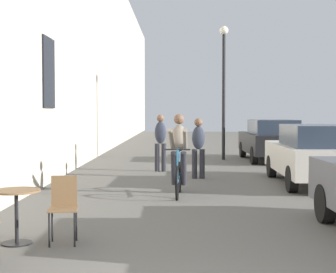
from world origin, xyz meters
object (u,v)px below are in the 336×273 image
(cafe_table_mid, at_px, (16,205))
(pedestrian_mid, at_px, (160,139))
(cyclist_on_bicycle, at_px, (179,157))
(parked_car_second, at_px, (314,154))
(cafe_chair_mid_toward_street, at_px, (63,204))
(street_lamp, at_px, (224,75))
(pedestrian_near, at_px, (198,145))
(parked_car_third, at_px, (271,139))

(cafe_table_mid, relative_size, pedestrian_mid, 0.43)
(cyclist_on_bicycle, distance_m, parked_car_second, 3.61)
(cafe_chair_mid_toward_street, distance_m, cyclist_on_bicycle, 4.43)
(cafe_chair_mid_toward_street, relative_size, street_lamp, 0.18)
(pedestrian_mid, height_order, parked_car_second, pedestrian_mid)
(cafe_chair_mid_toward_street, xyz_separation_m, parked_car_second, (4.82, 5.68, 0.24))
(pedestrian_near, bearing_deg, cafe_table_mid, -111.23)
(cafe_table_mid, xyz_separation_m, pedestrian_mid, (1.65, 8.60, 0.43))
(pedestrian_near, relative_size, parked_car_second, 0.39)
(pedestrian_mid, relative_size, parked_car_third, 0.40)
(cyclist_on_bicycle, height_order, pedestrian_mid, cyclist_on_bicycle)
(street_lamp, bearing_deg, cafe_table_mid, -107.19)
(cafe_table_mid, xyz_separation_m, cyclist_on_bicycle, (2.17, 4.21, 0.29))
(pedestrian_near, bearing_deg, cafe_chair_mid_toward_street, -106.92)
(cafe_table_mid, relative_size, street_lamp, 0.15)
(pedestrian_near, xyz_separation_m, pedestrian_mid, (-1.05, 1.65, 0.05))
(cafe_chair_mid_toward_street, relative_size, parked_car_third, 0.21)
(pedestrian_near, distance_m, street_lamp, 6.06)
(cyclist_on_bicycle, distance_m, parked_car_third, 8.50)
(pedestrian_near, height_order, parked_car_second, pedestrian_near)
(street_lamp, bearing_deg, pedestrian_near, -101.85)
(cyclist_on_bicycle, bearing_deg, cafe_table_mid, -117.24)
(cyclist_on_bicycle, xyz_separation_m, pedestrian_near, (0.53, 2.74, 0.09))
(cyclist_on_bicycle, bearing_deg, cafe_chair_mid_toward_street, -110.66)
(street_lamp, distance_m, parked_car_third, 2.90)
(cafe_table_mid, distance_m, parked_car_third, 13.23)
(parked_car_second, bearing_deg, parked_car_third, 89.22)
(cafe_chair_mid_toward_street, distance_m, parked_car_second, 7.45)
(street_lamp, bearing_deg, parked_car_second, -76.86)
(parked_car_second, xyz_separation_m, parked_car_third, (0.09, 6.26, 0.02))
(cafe_table_mid, height_order, cyclist_on_bicycle, cyclist_on_bicycle)
(cyclist_on_bicycle, bearing_deg, pedestrian_near, 79.01)
(pedestrian_near, bearing_deg, parked_car_third, 60.99)
(pedestrian_mid, bearing_deg, street_lamp, 60.30)
(cyclist_on_bicycle, height_order, parked_car_second, cyclist_on_bicycle)
(cafe_chair_mid_toward_street, height_order, pedestrian_mid, pedestrian_mid)
(cafe_chair_mid_toward_street, relative_size, pedestrian_near, 0.56)
(pedestrian_mid, xyz_separation_m, parked_car_third, (3.86, 3.42, -0.18))
(pedestrian_mid, bearing_deg, parked_car_third, 41.55)
(cyclist_on_bicycle, height_order, pedestrian_near, cyclist_on_bicycle)
(parked_car_third, bearing_deg, cyclist_on_bicycle, -113.17)
(cafe_chair_mid_toward_street, distance_m, pedestrian_near, 7.20)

